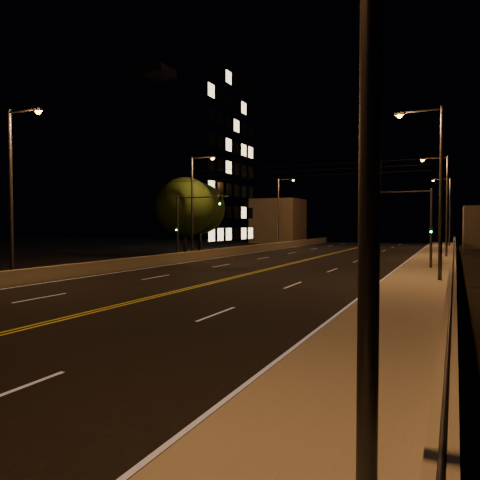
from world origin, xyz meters
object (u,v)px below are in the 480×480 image
at_px(streetlight_5, 194,200).
at_px(streetlight_1, 436,183).
at_px(building_tower, 158,162).
at_px(streetlight_4, 14,184).
at_px(traffic_signal_right, 416,219).
at_px(traffic_signal_left, 188,220).
at_px(streetlight_3, 448,208).
at_px(tree_0, 185,207).
at_px(streetlight_2, 444,200).
at_px(streetlight_6, 280,208).
at_px(tree_1, 200,208).

bearing_deg(streetlight_5, streetlight_1, -26.64).
bearing_deg(building_tower, streetlight_4, -66.29).
relative_size(traffic_signal_right, traffic_signal_left, 1.00).
relative_size(streetlight_3, traffic_signal_right, 1.66).
bearing_deg(building_tower, streetlight_5, -47.39).
distance_m(building_tower, tree_0, 22.19).
bearing_deg(tree_0, building_tower, 132.15).
relative_size(streetlight_2, traffic_signal_right, 1.66).
bearing_deg(streetlight_6, streetlight_3, 22.35).
bearing_deg(streetlight_1, streetlight_6, 121.89).
xyz_separation_m(streetlight_1, tree_1, (-27.04, 21.52, -0.37)).
bearing_deg(streetlight_2, streetlight_4, -126.21).
xyz_separation_m(streetlight_2, tree_0, (-24.11, -6.80, -0.47)).
xyz_separation_m(streetlight_3, building_tower, (-38.20, -14.38, 6.70)).
bearing_deg(streetlight_5, tree_0, 135.26).
relative_size(streetlight_4, streetlight_6, 1.00).
height_order(streetlight_5, traffic_signal_left, streetlight_5).
height_order(streetlight_5, building_tower, building_tower).
bearing_deg(streetlight_3, traffic_signal_right, -92.50).
xyz_separation_m(traffic_signal_right, tree_0, (-22.55, 5.80, 1.38)).
relative_size(streetlight_6, tree_1, 1.18).
relative_size(traffic_signal_right, building_tower, 0.23).
bearing_deg(traffic_signal_right, building_tower, 149.75).
distance_m(streetlight_6, tree_1, 14.14).
relative_size(traffic_signal_left, building_tower, 0.23).
bearing_deg(traffic_signal_left, streetlight_1, -20.48).
xyz_separation_m(streetlight_1, streetlight_2, (0.00, 20.19, 0.00)).
relative_size(streetlight_1, streetlight_5, 1.00).
height_order(streetlight_3, tree_0, streetlight_3).
relative_size(streetlight_1, tree_0, 1.20).
bearing_deg(streetlight_4, streetlight_6, 90.00).
distance_m(streetlight_4, building_tower, 42.14).
bearing_deg(building_tower, streetlight_3, 20.63).
height_order(streetlight_3, traffic_signal_left, streetlight_3).
xyz_separation_m(streetlight_6, traffic_signal_right, (19.91, -26.92, -1.85)).
bearing_deg(streetlight_3, tree_1, -141.10).
height_order(traffic_signal_left, tree_0, tree_0).
height_order(streetlight_4, traffic_signal_left, streetlight_4).
bearing_deg(tree_1, streetlight_2, -2.83).
height_order(streetlight_4, streetlight_6, same).
height_order(streetlight_2, tree_1, streetlight_2).
relative_size(tree_0, tree_1, 0.98).
relative_size(streetlight_6, tree_0, 1.20).
height_order(streetlight_3, tree_1, streetlight_3).
distance_m(streetlight_2, streetlight_3, 23.15).
bearing_deg(traffic_signal_right, tree_0, 165.58).
xyz_separation_m(streetlight_2, streetlight_3, (0.00, 23.15, 0.00)).
distance_m(streetlight_2, building_tower, 39.76).
relative_size(building_tower, tree_0, 3.17).
height_order(streetlight_6, traffic_signal_left, streetlight_6).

